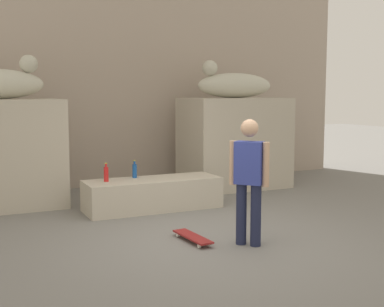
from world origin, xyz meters
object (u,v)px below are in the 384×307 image
bottle_red (106,174)px  skateboard (193,237)px  skater (249,176)px  statue_reclining_right (233,84)px  bottle_blue (135,171)px

bottle_red → skateboard: bearing=-74.9°
skater → skateboard: bearing=12.2°
skateboard → bottle_red: (-0.58, 2.15, 0.60)m
statue_reclining_right → skater: bearing=72.9°
skater → bottle_blue: 2.85m
statue_reclining_right → bottle_blue: 3.16m
statue_reclining_right → bottle_red: bearing=31.2°
skater → skateboard: 1.14m
skateboard → bottle_blue: (-0.03, 2.31, 0.60)m
skater → skateboard: size_ratio=2.06×
skater → bottle_blue: bearing=-27.9°
skateboard → bottle_blue: 2.39m
statue_reclining_right → skateboard: 4.73m
skater → bottle_blue: skater is taller
bottle_blue → statue_reclining_right: bearing=22.7°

